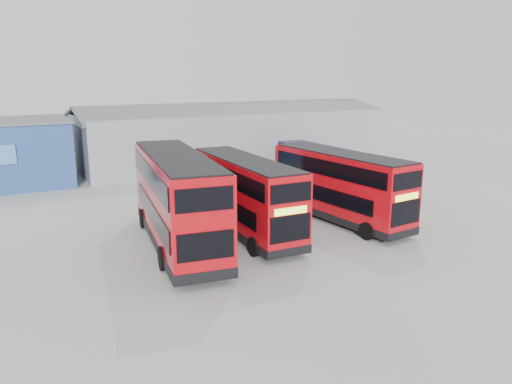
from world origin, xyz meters
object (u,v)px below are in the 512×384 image
(double_decker_centre, at_px, (245,197))
(double_decker_right, at_px, (340,187))
(maintenance_shed, at_px, (233,135))
(single_decker_blue, at_px, (324,165))
(double_decker_left, at_px, (178,202))

(double_decker_centre, bearing_deg, double_decker_right, -3.40)
(maintenance_shed, distance_m, double_decker_right, 22.62)
(maintenance_shed, relative_size, single_decker_blue, 2.89)
(double_decker_centre, bearing_deg, maintenance_shed, 68.04)
(double_decker_right, height_order, single_decker_blue, double_decker_right)
(double_decker_centre, height_order, single_decker_blue, double_decker_centre)
(maintenance_shed, bearing_deg, single_decker_blue, -80.50)
(double_decker_left, height_order, double_decker_centre, double_decker_left)
(maintenance_shed, height_order, double_decker_right, maintenance_shed)
(maintenance_shed, xyz_separation_m, double_decker_centre, (-9.35, -21.89, -0.51))
(maintenance_shed, xyz_separation_m, double_decker_right, (-3.31, -22.37, -0.52))
(double_decker_left, distance_m, single_decker_blue, 18.15)
(double_decker_left, distance_m, double_decker_right, 10.04)
(double_decker_right, bearing_deg, double_decker_left, 173.53)
(double_decker_left, xyz_separation_m, single_decker_blue, (15.51, 9.37, -0.98))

